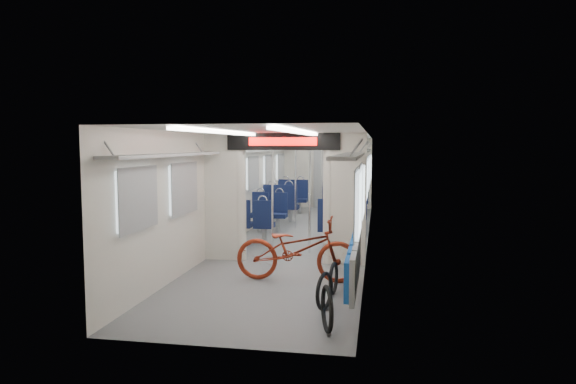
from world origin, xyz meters
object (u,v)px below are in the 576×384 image
(bike_hoop_c, at_px, (334,280))
(stanchion_near_left, at_px, (272,194))
(flip_bench, at_px, (354,263))
(seat_bay_near_left, at_px, (262,215))
(bike_hoop_a, at_px, (327,311))
(stanchion_far_right, at_px, (322,183))
(seat_bay_near_right, at_px, (344,215))
(stanchion_near_right, at_px, (310,194))
(bicycle, at_px, (297,249))
(bike_hoop_b, at_px, (325,293))
(stanchion_far_left, at_px, (295,183))
(seat_bay_far_right, at_px, (352,200))
(seat_bay_far_left, at_px, (287,198))

(bike_hoop_c, xyz_separation_m, stanchion_near_left, (-1.40, 2.56, 0.95))
(flip_bench, xyz_separation_m, seat_bay_near_left, (-2.29, 4.68, -0.06))
(bike_hoop_a, relative_size, stanchion_far_right, 0.23)
(bike_hoop_c, xyz_separation_m, stanchion_far_right, (-0.76, 5.57, 0.95))
(seat_bay_near_right, bearing_deg, bike_hoop_c, -88.39)
(stanchion_near_left, distance_m, stanchion_near_right, 0.72)
(bicycle, relative_size, seat_bay_near_right, 0.87)
(bike_hoop_b, distance_m, stanchion_far_left, 6.50)
(seat_bay_near_right, distance_m, stanchion_far_left, 2.01)
(seat_bay_near_right, height_order, stanchion_far_right, stanchion_far_right)
(bike_hoop_c, distance_m, seat_bay_far_right, 7.52)
(bike_hoop_c, relative_size, seat_bay_near_left, 0.24)
(bicycle, bearing_deg, flip_bench, -140.68)
(seat_bay_far_left, bearing_deg, stanchion_far_left, -74.11)
(seat_bay_near_left, xyz_separation_m, stanchion_far_right, (1.23, 1.39, 0.63))
(seat_bay_far_right, distance_m, stanchion_near_right, 4.87)
(seat_bay_near_right, relative_size, stanchion_near_right, 0.95)
(stanchion_far_right, bearing_deg, seat_bay_far_left, 122.18)
(stanchion_near_left, bearing_deg, seat_bay_near_right, 51.18)
(bicycle, xyz_separation_m, stanchion_near_left, (-0.79, 1.95, 0.65))
(seat_bay_near_right, relative_size, seat_bay_far_right, 1.11)
(seat_bay_far_left, height_order, stanchion_near_left, stanchion_near_left)
(seat_bay_far_right, relative_size, stanchion_near_left, 0.85)
(stanchion_far_left, bearing_deg, stanchion_near_right, -75.60)
(bike_hoop_a, xyz_separation_m, stanchion_near_left, (-1.45, 4.05, 0.91))
(flip_bench, xyz_separation_m, stanchion_far_right, (-1.06, 6.08, 0.57))
(bike_hoop_a, xyz_separation_m, seat_bay_near_left, (-2.04, 5.67, 0.28))
(flip_bench, bearing_deg, stanchion_far_right, 99.93)
(flip_bench, relative_size, seat_bay_near_right, 0.97)
(bike_hoop_a, bearing_deg, seat_bay_far_right, 91.08)
(bike_hoop_b, height_order, stanchion_far_right, stanchion_far_right)
(bicycle, bearing_deg, stanchion_far_left, 9.22)
(bike_hoop_b, relative_size, stanchion_near_right, 0.22)
(bike_hoop_b, height_order, seat_bay_far_left, seat_bay_far_left)
(bike_hoop_c, distance_m, seat_bay_near_left, 4.64)
(bicycle, relative_size, stanchion_near_left, 0.83)
(flip_bench, relative_size, bike_hoop_c, 4.63)
(seat_bay_near_left, relative_size, seat_bay_far_right, 0.97)
(seat_bay_near_left, bearing_deg, bike_hoop_b, -68.48)
(stanchion_far_right, bearing_deg, stanchion_near_left, -101.93)
(bicycle, relative_size, stanchion_far_right, 0.83)
(stanchion_far_left, relative_size, stanchion_far_right, 1.00)
(bicycle, height_order, bike_hoop_a, bicycle)
(seat_bay_near_left, height_order, stanchion_far_left, stanchion_far_left)
(seat_bay_near_left, bearing_deg, stanchion_far_right, 48.69)
(seat_bay_near_left, bearing_deg, seat_bay_near_right, -0.82)
(bicycle, bearing_deg, bike_hoop_a, -162.51)
(bike_hoop_b, relative_size, stanchion_far_left, 0.22)
(stanchion_near_left, bearing_deg, bike_hoop_c, -61.34)
(bicycle, relative_size, seat_bay_far_right, 0.97)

